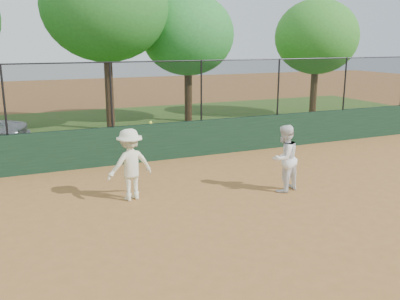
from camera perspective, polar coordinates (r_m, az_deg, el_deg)
name	(u,v)px	position (r m, az deg, el deg)	size (l,w,h in m)	color
ground	(207,236)	(9.07, 0.92, -10.94)	(80.00, 80.00, 0.00)	#9E6733
back_wall	(129,145)	(14.29, -9.06, 0.68)	(26.00, 0.20, 1.20)	#18341F
grass_strip	(95,130)	(20.16, -13.33, 2.56)	(36.00, 12.00, 0.01)	#32571B
player_second	(284,158)	(11.60, 10.72, -1.07)	(0.84, 0.66, 1.74)	white
player_main	(130,165)	(10.92, -8.94, -1.86)	(1.23, 0.83, 1.96)	#ECEDC9
fence_assembly	(126,93)	(14.01, -9.42, 7.20)	(26.00, 0.06, 2.00)	black
tree_2	(105,6)	(19.71, -12.04, 17.53)	(5.29, 4.81, 7.48)	#4D311B
tree_3	(188,35)	(21.42, -1.56, 14.53)	(4.39, 3.99, 5.99)	#3D2714
tree_4	(317,37)	(23.67, 14.73, 13.80)	(4.28, 3.90, 5.85)	#483019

